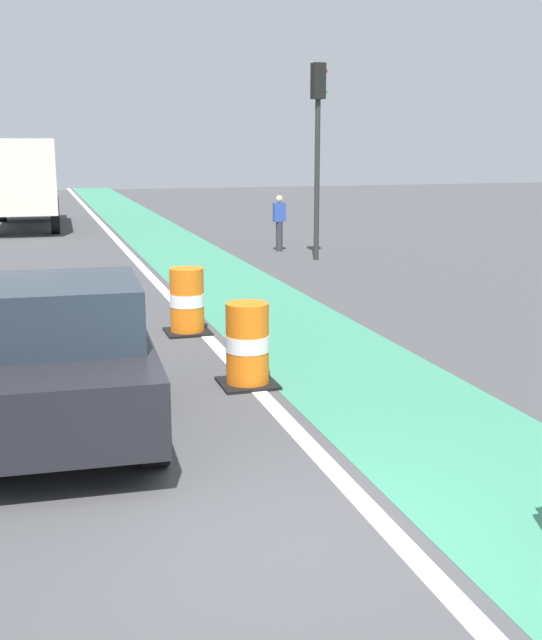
# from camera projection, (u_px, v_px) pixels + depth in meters

# --- Properties ---
(ground_plane) EXTENTS (100.00, 100.00, 0.00)m
(ground_plane) POSITION_uv_depth(u_px,v_px,m) (281.00, 541.00, 6.42)
(ground_plane) COLOR #424244
(bike_lane_strip) EXTENTS (2.50, 80.00, 0.01)m
(bike_lane_strip) POSITION_uv_depth(u_px,v_px,m) (224.00, 282.00, 18.31)
(bike_lane_strip) COLOR #387F60
(bike_lane_strip) RESTS_ON ground
(lane_divider_stripe) EXTENTS (0.20, 80.00, 0.01)m
(lane_divider_stripe) POSITION_uv_depth(u_px,v_px,m) (159.00, 285.00, 17.89)
(lane_divider_stripe) COLOR silver
(lane_divider_stripe) RESTS_ON ground
(parked_sedan_nearest) EXTENTS (2.07, 4.18, 1.70)m
(parked_sedan_nearest) POSITION_uv_depth(u_px,v_px,m) (63.00, 357.00, 8.71)
(parked_sedan_nearest) COLOR black
(parked_sedan_nearest) RESTS_ON ground
(traffic_barrel_front) EXTENTS (0.73, 0.73, 1.09)m
(traffic_barrel_front) POSITION_uv_depth(u_px,v_px,m) (247.00, 345.00, 10.43)
(traffic_barrel_front) COLOR orange
(traffic_barrel_front) RESTS_ON ground
(traffic_barrel_mid) EXTENTS (0.73, 0.73, 1.09)m
(traffic_barrel_mid) POSITION_uv_depth(u_px,v_px,m) (187.00, 302.00, 13.29)
(traffic_barrel_mid) COLOR orange
(traffic_barrel_mid) RESTS_ON ground
(delivery_truck_down_block) EXTENTS (2.57, 7.67, 3.23)m
(delivery_truck_down_block) POSITION_uv_depth(u_px,v_px,m) (24.00, 177.00, 29.45)
(delivery_truck_down_block) COLOR silver
(delivery_truck_down_block) RESTS_ON ground
(traffic_light_corner) EXTENTS (0.41, 0.32, 5.10)m
(traffic_light_corner) POSITION_uv_depth(u_px,v_px,m) (318.00, 127.00, 21.01)
(traffic_light_corner) COLOR #2D2D2D
(traffic_light_corner) RESTS_ON ground
(pedestrian_crossing) EXTENTS (0.34, 0.20, 1.61)m
(pedestrian_crossing) POSITION_uv_depth(u_px,v_px,m) (279.00, 221.00, 23.32)
(pedestrian_crossing) COLOR #33333D
(pedestrian_crossing) RESTS_ON ground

